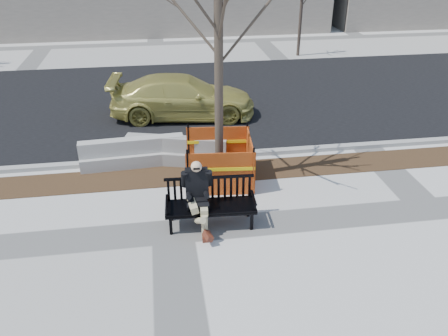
{
  "coord_description": "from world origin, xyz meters",
  "views": [
    {
      "loc": [
        -0.14,
        -8.59,
        6.15
      ],
      "look_at": [
        1.28,
        0.74,
        1.13
      ],
      "focal_mm": 37.0,
      "sensor_mm": 36.0,
      "label": 1
    }
  ],
  "objects_px": {
    "tree_fence": "(219,179)",
    "jersey_barrier_left": "(134,165)",
    "sedan": "(184,116)",
    "seated_man": "(198,224)",
    "jersey_barrier_right": "(177,163)",
    "bench": "(211,225)"
  },
  "relations": [
    {
      "from": "seated_man",
      "to": "jersey_barrier_right",
      "type": "height_order",
      "value": "seated_man"
    },
    {
      "from": "sedan",
      "to": "tree_fence",
      "type": "bearing_deg",
      "value": -166.7
    },
    {
      "from": "seated_man",
      "to": "sedan",
      "type": "xyz_separation_m",
      "value": [
        0.16,
        6.79,
        0.0
      ]
    },
    {
      "from": "seated_man",
      "to": "tree_fence",
      "type": "xyz_separation_m",
      "value": [
        0.78,
        2.0,
        0.0
      ]
    },
    {
      "from": "sedan",
      "to": "bench",
      "type": "bearing_deg",
      "value": -173.04
    },
    {
      "from": "sedan",
      "to": "seated_man",
      "type": "bearing_deg",
      "value": -175.42
    },
    {
      "from": "tree_fence",
      "to": "jersey_barrier_right",
      "type": "bearing_deg",
      "value": 132.83
    },
    {
      "from": "tree_fence",
      "to": "sedan",
      "type": "bearing_deg",
      "value": 97.37
    },
    {
      "from": "jersey_barrier_right",
      "to": "sedan",
      "type": "bearing_deg",
      "value": 98.67
    },
    {
      "from": "bench",
      "to": "jersey_barrier_right",
      "type": "xyz_separation_m",
      "value": [
        -0.58,
        3.23,
        0.0
      ]
    },
    {
      "from": "bench",
      "to": "sedan",
      "type": "distance_m",
      "value": 6.86
    },
    {
      "from": "seated_man",
      "to": "jersey_barrier_left",
      "type": "height_order",
      "value": "seated_man"
    },
    {
      "from": "seated_man",
      "to": "jersey_barrier_left",
      "type": "distance_m",
      "value": 3.56
    },
    {
      "from": "bench",
      "to": "jersey_barrier_right",
      "type": "distance_m",
      "value": 3.28
    },
    {
      "from": "tree_fence",
      "to": "sedan",
      "type": "relative_size",
      "value": 1.29
    },
    {
      "from": "seated_man",
      "to": "tree_fence",
      "type": "height_order",
      "value": "tree_fence"
    },
    {
      "from": "bench",
      "to": "jersey_barrier_left",
      "type": "bearing_deg",
      "value": 122.0
    },
    {
      "from": "jersey_barrier_left",
      "to": "jersey_barrier_right",
      "type": "bearing_deg",
      "value": -6.3
    },
    {
      "from": "tree_fence",
      "to": "jersey_barrier_left",
      "type": "relative_size",
      "value": 2.24
    },
    {
      "from": "tree_fence",
      "to": "jersey_barrier_left",
      "type": "height_order",
      "value": "tree_fence"
    },
    {
      "from": "sedan",
      "to": "jersey_barrier_right",
      "type": "bearing_deg",
      "value": 178.82
    },
    {
      "from": "seated_man",
      "to": "bench",
      "type": "bearing_deg",
      "value": -11.18
    }
  ]
}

